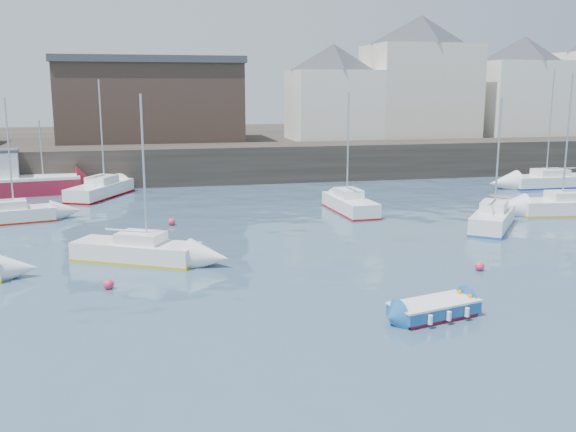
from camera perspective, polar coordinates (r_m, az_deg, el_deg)
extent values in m
plane|color=#2D4760|center=(20.88, 7.33, -10.41)|extent=(220.00, 220.00, 0.00)
cube|color=#28231E|center=(53.98, -5.36, 4.69)|extent=(90.00, 5.00, 3.00)
cube|color=#28231E|center=(71.79, -7.21, 6.21)|extent=(90.00, 32.00, 2.80)
cube|color=beige|center=(65.87, 11.56, 10.77)|extent=(10.00, 8.00, 9.00)
pyramid|color=#3A3D44|center=(66.10, 11.77, 15.88)|extent=(13.36, 13.36, 2.80)
cube|color=white|center=(70.64, 20.00, 9.74)|extent=(9.00, 7.00, 7.50)
pyramid|color=#3A3D44|center=(70.73, 20.28, 13.76)|extent=(11.88, 11.88, 2.45)
cube|color=white|center=(62.30, 4.01, 9.79)|extent=(8.00, 7.00, 6.50)
pyramid|color=#3A3D44|center=(62.34, 4.07, 13.91)|extent=(11.14, 11.14, 2.45)
cube|color=#3D2D26|center=(61.21, -12.08, 9.78)|extent=(16.00, 10.00, 7.00)
cube|color=#3A3D44|center=(61.24, -12.23, 13.33)|extent=(16.40, 10.40, 0.60)
cube|color=maroon|center=(22.68, 12.83, -8.63)|extent=(3.01, 1.82, 0.14)
cube|color=#1E5CA2|center=(22.59, 12.86, -8.01)|extent=(3.28, 2.04, 0.38)
cube|color=white|center=(22.52, 12.88, -7.46)|extent=(3.35, 2.08, 0.07)
cube|color=white|center=(22.57, 12.86, -7.86)|extent=(2.59, 1.50, 0.35)
cube|color=tan|center=(22.54, 12.87, -7.65)|extent=(0.44, 0.94, 0.05)
cylinder|color=white|center=(22.68, 10.09, -7.89)|extent=(0.16, 0.16, 0.30)
cylinder|color=white|center=(21.58, 12.54, -9.00)|extent=(0.16, 0.16, 0.30)
cylinder|color=white|center=(23.14, 11.65, -7.55)|extent=(0.16, 0.16, 0.30)
cylinder|color=white|center=(22.07, 14.12, -8.61)|extent=(0.16, 0.16, 0.30)
cylinder|color=white|center=(23.62, 13.14, -7.22)|extent=(0.16, 0.16, 0.30)
cylinder|color=white|center=(22.57, 15.64, -8.24)|extent=(0.16, 0.16, 0.30)
cube|color=maroon|center=(50.99, -22.60, 2.41)|extent=(8.49, 4.21, 1.12)
cube|color=white|center=(50.90, -22.66, 3.15)|extent=(8.49, 4.21, 0.20)
cube|color=white|center=(50.84, -24.12, 4.18)|extent=(2.51, 2.34, 1.83)
cube|color=#3A3D44|center=(50.74, -24.21, 5.32)|extent=(2.74, 2.57, 0.20)
cylinder|color=silver|center=(50.65, -21.11, 5.66)|extent=(0.10, 0.10, 4.07)
cube|color=white|center=(29.83, -13.36, -3.09)|extent=(5.91, 4.34, 0.86)
cube|color=gold|center=(29.92, -13.33, -3.78)|extent=(5.97, 4.39, 0.11)
cube|color=white|center=(29.53, -12.94, -1.88)|extent=(2.42, 2.17, 0.48)
cylinder|color=silver|center=(28.87, -12.70, 4.00)|extent=(0.10, 0.10, 6.59)
cube|color=white|center=(37.33, 17.72, -0.35)|extent=(4.71, 5.31, 0.97)
cube|color=#1F4FAC|center=(37.42, 17.68, -0.98)|extent=(4.76, 5.36, 0.13)
cube|color=white|center=(37.46, 17.85, 0.86)|extent=(2.19, 2.29, 0.54)
cylinder|color=silver|center=(37.34, 18.17, 5.21)|extent=(0.11, 0.11, 6.22)
cube|color=white|center=(43.41, 23.90, 0.75)|extent=(6.82, 2.86, 0.92)
cube|color=gold|center=(43.48, 23.86, 0.24)|extent=(6.88, 2.89, 0.12)
cube|color=white|center=(43.14, 23.60, 1.67)|extent=(2.48, 1.84, 0.51)
cylinder|color=silver|center=(42.58, 23.59, 6.38)|extent=(0.10, 0.10, 7.61)
cube|color=white|center=(40.60, -23.92, 0.01)|extent=(5.78, 2.96, 0.83)
cube|color=#9B1D02|center=(40.66, -23.88, -0.49)|extent=(5.84, 2.99, 0.11)
cube|color=white|center=(40.49, -23.60, 0.94)|extent=(2.18, 1.73, 0.46)
cylinder|color=silver|center=(40.12, -23.54, 5.11)|extent=(0.09, 0.09, 6.35)
cube|color=white|center=(40.47, 5.54, 0.98)|extent=(2.11, 5.74, 0.93)
cube|color=maroon|center=(40.55, 5.52, 0.42)|extent=(2.13, 5.80, 0.12)
cube|color=white|center=(40.61, 5.41, 2.05)|extent=(1.46, 2.05, 0.51)
cylinder|color=silver|center=(40.50, 5.35, 6.29)|extent=(0.10, 0.10, 6.50)
cube|color=white|center=(54.79, 22.54, 2.87)|extent=(7.16, 2.32, 0.92)
cube|color=#123199|center=(54.84, 22.51, 2.46)|extent=(7.23, 2.34, 0.12)
cube|color=white|center=(54.49, 22.29, 3.61)|extent=(2.51, 1.73, 0.51)
cylinder|color=silver|center=(53.96, 22.28, 7.66)|extent=(0.10, 0.10, 8.22)
cube|color=white|center=(47.85, -16.35, 2.19)|extent=(4.65, 6.62, 0.96)
cube|color=#900001|center=(47.92, -16.33, 1.70)|extent=(4.70, 6.68, 0.13)
cube|color=white|center=(48.02, -16.21, 3.13)|extent=(2.36, 2.68, 0.53)
cylinder|color=silver|center=(47.95, -16.25, 7.21)|extent=(0.11, 0.11, 7.33)
sphere|color=#DF3252|center=(26.12, -15.65, -6.25)|extent=(0.41, 0.41, 0.41)
sphere|color=#DF3252|center=(28.80, 16.63, -4.66)|extent=(0.41, 0.41, 0.41)
sphere|color=#DF3252|center=(37.17, -10.30, -0.81)|extent=(0.42, 0.42, 0.42)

